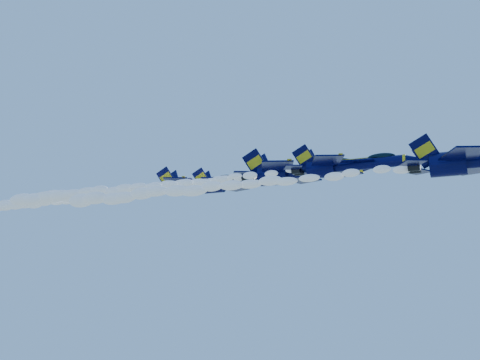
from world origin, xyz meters
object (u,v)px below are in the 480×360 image
at_px(jet_second, 347,165).
at_px(jet_fifth, 200,184).
at_px(jet_third, 301,171).
at_px(jet_fourth, 231,184).

xyz_separation_m(jet_second, jet_fifth, (-32.11, 23.33, 4.38)).
bearing_deg(jet_fifth, jet_third, -34.39).
bearing_deg(jet_fifth, jet_fourth, -39.92).
relative_size(jet_third, jet_fourth, 1.23).
xyz_separation_m(jet_third, jet_fourth, (-14.00, 7.99, 0.89)).
xyz_separation_m(jet_third, jet_fifth, (-24.43, 16.72, 3.10)).
bearing_deg(jet_fourth, jet_third, -29.72).
bearing_deg(jet_third, jet_fifth, 145.61).
xyz_separation_m(jet_second, jet_third, (-7.68, 6.61, 1.28)).
bearing_deg(jet_third, jet_second, -40.71).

